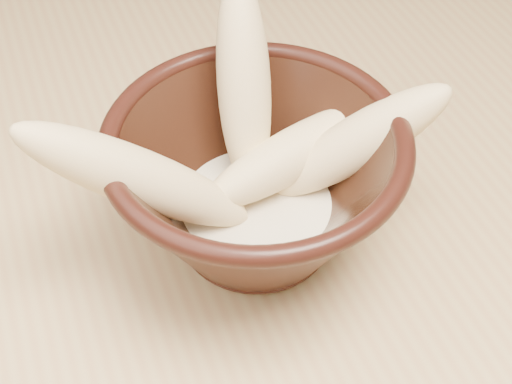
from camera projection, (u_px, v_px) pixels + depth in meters
The scene contains 7 objects.
table at pixel (405, 167), 0.70m from camera, with size 1.20×0.80×0.75m.
bowl at pixel (256, 183), 0.48m from camera, with size 0.20×0.20×0.11m.
milk_puddle at pixel (256, 209), 0.50m from camera, with size 0.11×0.11×0.02m, color beige.
banana_upright at pixel (244, 84), 0.49m from camera, with size 0.04×0.04×0.15m, color #E2C485.
banana_left at pixel (140, 178), 0.45m from camera, with size 0.04×0.04×0.17m, color #E2C485.
banana_right at pixel (359, 142), 0.49m from camera, with size 0.04×0.04×0.14m, color #E2C485.
banana_across at pixel (295, 153), 0.50m from camera, with size 0.04×0.04×0.15m, color #E2C485.
Camera 1 is at (-0.31, -0.41, 1.16)m, focal length 50.00 mm.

